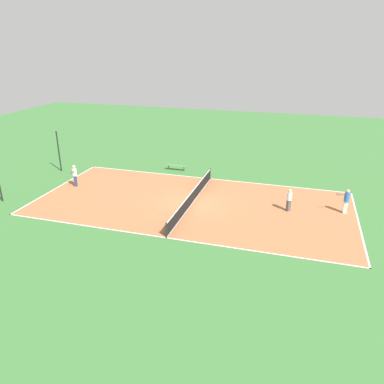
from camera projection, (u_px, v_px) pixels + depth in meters
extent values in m
plane|color=#3D7538|center=(192.00, 203.00, 27.72)|extent=(80.00, 80.00, 0.00)
cube|color=#AD6B42|center=(192.00, 203.00, 27.72)|extent=(11.14, 23.10, 0.02)
cube|color=white|center=(166.00, 238.00, 22.81)|extent=(0.10, 23.10, 0.00)
cube|color=white|center=(210.00, 179.00, 32.61)|extent=(0.10, 23.10, 0.00)
cube|color=white|center=(359.00, 223.00, 24.65)|extent=(11.14, 0.10, 0.00)
cube|color=white|center=(58.00, 187.00, 30.78)|extent=(11.14, 0.10, 0.00)
cube|color=white|center=(192.00, 203.00, 27.71)|extent=(11.14, 0.10, 0.00)
cylinder|color=black|center=(166.00, 230.00, 22.72)|extent=(0.10, 0.10, 0.97)
cylinder|color=black|center=(210.00, 174.00, 32.34)|extent=(0.10, 0.10, 0.97)
cube|color=black|center=(192.00, 197.00, 27.54)|extent=(10.84, 0.03, 0.92)
cube|color=white|center=(192.00, 192.00, 27.38)|extent=(10.84, 0.04, 0.06)
cube|color=#4C8C4C|center=(176.00, 166.00, 34.68)|extent=(0.36, 1.80, 0.04)
cylinder|color=#4C4C51|center=(184.00, 169.00, 34.57)|extent=(0.08, 0.08, 0.41)
cylinder|color=#4C4C51|center=(169.00, 167.00, 34.97)|extent=(0.08, 0.08, 0.41)
cube|color=#4C4C51|center=(288.00, 205.00, 26.29)|extent=(0.32, 0.32, 0.82)
cylinder|color=silver|center=(289.00, 196.00, 26.03)|extent=(0.51, 0.51, 0.58)
sphere|color=beige|center=(290.00, 191.00, 25.87)|extent=(0.25, 0.25, 0.25)
cube|color=navy|center=(76.00, 181.00, 30.80)|extent=(0.31, 0.28, 0.90)
cylinder|color=white|center=(74.00, 172.00, 30.51)|extent=(0.47, 0.47, 0.63)
sphere|color=beige|center=(74.00, 167.00, 30.34)|extent=(0.27, 0.27, 0.27)
cylinder|color=#262626|center=(73.00, 171.00, 30.15)|extent=(0.27, 0.13, 0.03)
torus|color=black|center=(73.00, 173.00, 29.90)|extent=(0.40, 0.40, 0.02)
cube|color=white|center=(345.00, 207.00, 25.94)|extent=(0.22, 0.27, 0.89)
cylinder|color=blue|center=(347.00, 197.00, 25.65)|extent=(0.38, 0.38, 0.62)
sphere|color=tan|center=(348.00, 191.00, 25.49)|extent=(0.27, 0.27, 0.27)
cylinder|color=#262626|center=(342.00, 195.00, 25.66)|extent=(0.05, 0.28, 0.03)
torus|color=black|center=(338.00, 194.00, 25.72)|extent=(0.32, 0.32, 0.02)
sphere|color=#CCE033|center=(69.00, 203.00, 27.62)|extent=(0.07, 0.07, 0.07)
sphere|color=#CCE033|center=(58.00, 207.00, 26.89)|extent=(0.07, 0.07, 0.07)
sphere|color=#CCE033|center=(152.00, 215.00, 25.67)|extent=(0.07, 0.07, 0.07)
cylinder|color=black|center=(59.00, 151.00, 33.98)|extent=(0.12, 0.12, 3.72)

